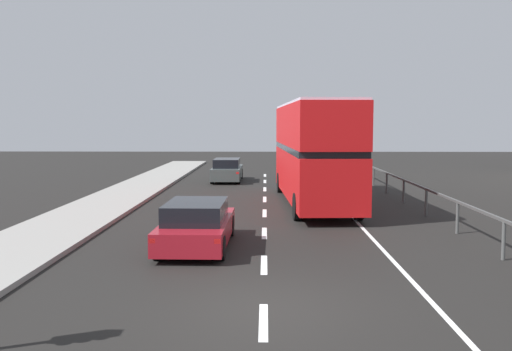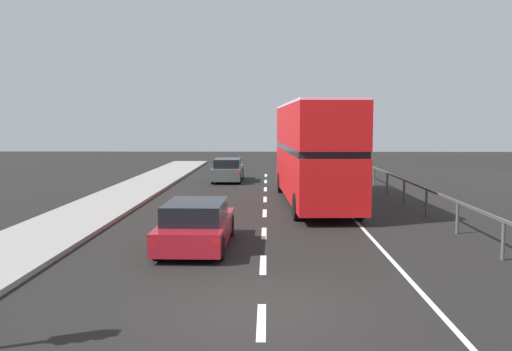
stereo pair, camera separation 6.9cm
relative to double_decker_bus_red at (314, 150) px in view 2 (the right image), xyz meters
The scene contains 6 objects.
ground_plane 14.17m from the double_decker_bus_red, 98.67° to the right, with size 74.38×120.00×0.10m, color black.
lane_paint_markings 5.96m from the double_decker_bus_red, 90.54° to the right, with size 3.45×46.00×0.01m.
bridge_side_railing 6.46m from the double_decker_bus_red, 49.86° to the right, with size 0.10×42.00×1.06m.
double_decker_bus_red is the anchor object (origin of this frame).
hatchback_car_near 9.69m from the double_decker_bus_red, 114.92° to the right, with size 1.91×4.60×1.32m.
sedan_car_ahead 10.81m from the double_decker_bus_red, 114.38° to the left, with size 1.75×4.55×1.39m.
Camera 2 is at (0.10, -10.61, 3.50)m, focal length 39.58 mm.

